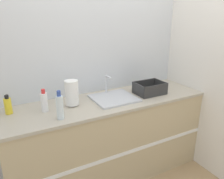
# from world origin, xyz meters

# --- Properties ---
(wall_back) EXTENTS (4.54, 0.06, 2.60)m
(wall_back) POSITION_xyz_m (0.00, 0.64, 1.30)
(wall_back) COLOR silver
(wall_back) RESTS_ON ground_plane
(wall_right) EXTENTS (0.06, 2.61, 2.60)m
(wall_right) POSITION_xyz_m (1.10, 0.31, 1.30)
(wall_right) COLOR silver
(wall_right) RESTS_ON ground_plane
(counter_cabinet) EXTENTS (2.16, 0.64, 0.93)m
(counter_cabinet) POSITION_xyz_m (0.00, 0.31, 0.47)
(counter_cabinet) COLOR tan
(counter_cabinet) RESTS_ON ground_plane
(sink) EXTENTS (0.44, 0.41, 0.22)m
(sink) POSITION_xyz_m (0.06, 0.30, 0.95)
(sink) COLOR silver
(sink) RESTS_ON counter_cabinet
(paper_towel_roll) EXTENTS (0.13, 0.13, 0.25)m
(paper_towel_roll) POSITION_xyz_m (-0.38, 0.35, 1.06)
(paper_towel_roll) COLOR #4C4C51
(paper_towel_roll) RESTS_ON counter_cabinet
(dish_rack) EXTENTS (0.32, 0.24, 0.13)m
(dish_rack) POSITION_xyz_m (0.50, 0.26, 0.98)
(dish_rack) COLOR #2D2D2D
(dish_rack) RESTS_ON counter_cabinet
(bottle_white_spray) EXTENTS (0.06, 0.06, 0.22)m
(bottle_white_spray) POSITION_xyz_m (-0.65, 0.33, 1.03)
(bottle_white_spray) COLOR white
(bottle_white_spray) RESTS_ON counter_cabinet
(bottle_yellow) EXTENTS (0.06, 0.06, 0.18)m
(bottle_yellow) POSITION_xyz_m (-0.95, 0.43, 1.01)
(bottle_yellow) COLOR yellow
(bottle_yellow) RESTS_ON counter_cabinet
(bottle_clear) EXTENTS (0.06, 0.06, 0.26)m
(bottle_clear) POSITION_xyz_m (-0.57, 0.11, 1.05)
(bottle_clear) COLOR silver
(bottle_clear) RESTS_ON counter_cabinet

